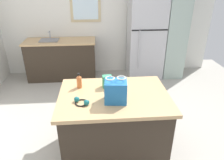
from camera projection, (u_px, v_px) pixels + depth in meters
name	position (u px, v px, depth m)	size (l,w,h in m)	color
ground	(119.00, 136.00, 3.12)	(6.16, 6.16, 0.00)	#ADA89E
back_wall	(107.00, 17.00, 4.83)	(4.99, 0.13, 2.66)	silver
kitchen_island	(114.00, 124.00, 2.69)	(1.33, 0.96, 0.87)	#33281E
refrigerator	(146.00, 37.00, 4.71)	(0.78, 0.67, 1.88)	#B7B7BC
tall_cabinet	(174.00, 33.00, 4.72)	(0.47, 0.60, 2.06)	#9EB2A8
sink_counter	(62.00, 59.00, 4.81)	(1.57, 0.62, 1.09)	#33281E
shopping_bag	(116.00, 91.00, 2.31)	(0.26, 0.22, 0.30)	#236BAD
small_box	(107.00, 81.00, 2.64)	(0.12, 0.09, 0.16)	#388E66
bottle	(79.00, 81.00, 2.63)	(0.06, 0.06, 0.20)	#C66633
ear_defenders	(82.00, 102.00, 2.31)	(0.21, 0.21, 0.06)	black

